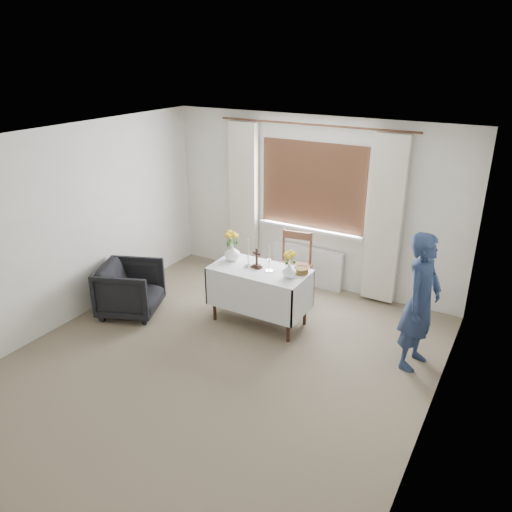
{
  "coord_description": "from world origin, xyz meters",
  "views": [
    {
      "loc": [
        2.75,
        -3.93,
        3.32
      ],
      "look_at": [
        0.0,
        0.86,
        1.02
      ],
      "focal_mm": 35.0,
      "sensor_mm": 36.0,
      "label": 1
    }
  ],
  "objects": [
    {
      "name": "ground",
      "position": [
        0.0,
        0.0,
        0.0
      ],
      "size": [
        5.0,
        5.0,
        0.0
      ],
      "primitive_type": "plane",
      "color": "#82755A",
      "rests_on": "ground"
    },
    {
      "name": "altar_table",
      "position": [
        -0.06,
        1.06,
        0.38
      ],
      "size": [
        1.24,
        0.64,
        0.76
      ],
      "primitive_type": "cube",
      "color": "white",
      "rests_on": "ground"
    },
    {
      "name": "wooden_chair",
      "position": [
        0.05,
        1.79,
        0.5
      ],
      "size": [
        0.52,
        0.52,
        1.0
      ],
      "primitive_type": null,
      "rotation": [
        0.0,
        0.0,
        0.15
      ],
      "color": "#50321B",
      "rests_on": "ground"
    },
    {
      "name": "armchair",
      "position": [
        -1.69,
        0.43,
        0.35
      ],
      "size": [
        0.99,
        0.98,
        0.7
      ],
      "primitive_type": "imported",
      "rotation": [
        0.0,
        0.0,
        1.96
      ],
      "color": "black",
      "rests_on": "ground"
    },
    {
      "name": "person",
      "position": [
        1.91,
        1.11,
        0.79
      ],
      "size": [
        0.48,
        0.64,
        1.58
      ],
      "primitive_type": "imported",
      "rotation": [
        0.0,
        0.0,
        1.38
      ],
      "color": "navy",
      "rests_on": "ground"
    },
    {
      "name": "radiator",
      "position": [
        0.0,
        2.42,
        0.3
      ],
      "size": [
        1.1,
        0.1,
        0.6
      ],
      "primitive_type": "cube",
      "color": "silver",
      "rests_on": "ground"
    },
    {
      "name": "wooden_cross",
      "position": [
        -0.11,
        1.07,
        0.89
      ],
      "size": [
        0.14,
        0.11,
        0.26
      ],
      "primitive_type": null,
      "rotation": [
        0.0,
        0.0,
        -0.18
      ],
      "color": "black",
      "rests_on": "altar_table"
    },
    {
      "name": "candlestick_left",
      "position": [
        -0.22,
        1.04,
        0.95
      ],
      "size": [
        0.12,
        0.12,
        0.38
      ],
      "primitive_type": null,
      "rotation": [
        0.0,
        0.0,
        0.18
      ],
      "color": "silver",
      "rests_on": "altar_table"
    },
    {
      "name": "candlestick_right",
      "position": [
        0.07,
        1.06,
        0.93
      ],
      "size": [
        0.1,
        0.1,
        0.33
      ],
      "primitive_type": null,
      "rotation": [
        0.0,
        0.0,
        -0.0
      ],
      "color": "silver",
      "rests_on": "altar_table"
    },
    {
      "name": "flower_vase_left",
      "position": [
        -0.51,
        1.13,
        0.87
      ],
      "size": [
        0.26,
        0.26,
        0.21
      ],
      "primitive_type": "imported",
      "rotation": [
        0.0,
        0.0,
        0.35
      ],
      "color": "white",
      "rests_on": "altar_table"
    },
    {
      "name": "flower_vase_right",
      "position": [
        0.37,
        1.02,
        0.85
      ],
      "size": [
        0.22,
        0.22,
        0.18
      ],
      "primitive_type": "imported",
      "rotation": [
        0.0,
        0.0,
        0.35
      ],
      "color": "white",
      "rests_on": "altar_table"
    },
    {
      "name": "wicker_basket",
      "position": [
        0.44,
        1.21,
        0.8
      ],
      "size": [
        0.24,
        0.24,
        0.07
      ],
      "primitive_type": "cylinder",
      "rotation": [
        0.0,
        0.0,
        -0.37
      ],
      "color": "brown",
      "rests_on": "altar_table"
    }
  ]
}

